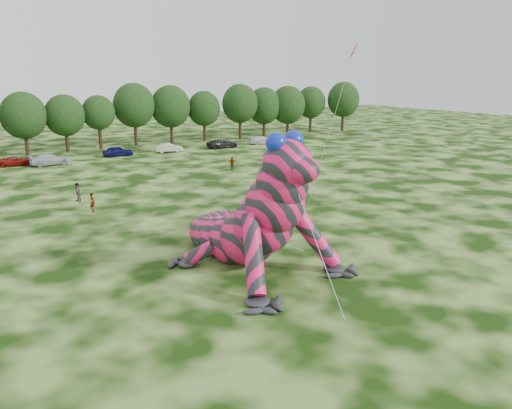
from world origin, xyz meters
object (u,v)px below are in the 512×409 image
object	(u,v)px
inflatable_gecko	(235,195)
tree_8	(65,123)
tree_10	(135,114)
car_3	(50,160)
tree_14	(264,112)
spectator_1	(78,193)
tree_11	(171,114)
spectator_0	(93,202)
car_4	(118,151)
car_6	(223,144)
flying_kite	(350,62)
tree_13	(240,112)
spectator_3	(232,163)
tree_16	(311,109)
tree_17	(343,107)
car_7	(262,140)
tree_12	(204,116)
tree_15	(288,110)
car_2	(16,161)
tree_7	(24,124)
tree_9	(99,122)
car_5	(169,148)

from	to	relation	value
inflatable_gecko	tree_8	world-z (taller)	inflatable_gecko
tree_10	car_3	size ratio (longest dim) A/B	2.03
inflatable_gecko	tree_10	xyz separation A→B (m)	(11.83, 56.48, 0.74)
tree_14	spectator_1	size ratio (longest dim) A/B	5.02
tree_11	tree_14	bearing A→B (deg)	1.54
tree_11	spectator_0	bearing A→B (deg)	-121.03
car_4	car_6	xyz separation A→B (m)	(17.32, -0.64, -0.03)
flying_kite	tree_13	bearing A→B (deg)	70.56
car_3	spectator_3	distance (m)	25.08
tree_11	car_4	size ratio (longest dim) A/B	2.26
tree_16	tree_17	xyz separation A→B (m)	(6.50, -2.71, 0.46)
flying_kite	car_7	xyz separation A→B (m)	(17.14, 41.42, -12.32)
tree_12	tree_15	distance (m)	18.46
tree_13	car_6	distance (m)	13.08
car_2	spectator_3	size ratio (longest dim) A/B	2.73
inflatable_gecko	car_2	bearing A→B (deg)	87.44
tree_17	car_7	world-z (taller)	tree_17
tree_15	spectator_1	bearing A→B (deg)	-144.89
spectator_3	spectator_0	xyz separation A→B (m)	(-20.40, -11.11, 0.06)
spectator_0	inflatable_gecko	bearing A→B (deg)	-172.16
car_4	spectator_1	size ratio (longest dim) A/B	2.37
car_2	tree_8	bearing A→B (deg)	-40.12
car_6	tree_15	bearing A→B (deg)	-63.02
tree_7	tree_11	distance (m)	23.91
tree_14	spectator_0	bearing A→B (deg)	-137.58
tree_10	tree_13	size ratio (longest dim) A/B	1.04
flying_kite	tree_16	size ratio (longest dim) A/B	1.58
tree_8	car_4	world-z (taller)	tree_8
car_6	spectator_0	world-z (taller)	spectator_0
flying_kite	spectator_3	xyz separation A→B (m)	(1.31, 23.17, -12.20)
spectator_0	car_4	bearing A→B (deg)	-28.79
tree_13	tree_16	bearing A→B (deg)	6.99
tree_13	car_2	world-z (taller)	tree_13
car_3	tree_9	bearing A→B (deg)	-42.78
tree_14	car_5	bearing A→B (deg)	-157.20
car_4	inflatable_gecko	bearing A→B (deg)	175.63
tree_11	car_5	bearing A→B (deg)	-114.75
tree_16	car_5	distance (m)	37.88
spectator_3	spectator_1	bearing A→B (deg)	58.27
flying_kite	spectator_1	bearing A→B (deg)	139.91
tree_9	car_4	world-z (taller)	tree_9
car_5	spectator_3	xyz separation A→B (m)	(1.53, -18.03, 0.12)
tree_16	spectator_3	size ratio (longest dim) A/B	5.71
tree_15	spectator_0	bearing A→B (deg)	-141.40
flying_kite	tree_14	distance (m)	57.22
tree_16	car_3	world-z (taller)	tree_16
tree_10	car_5	world-z (taller)	tree_10
tree_15	car_4	size ratio (longest dim) A/B	2.17
inflatable_gecko	tree_11	xyz separation A→B (m)	(18.22, 56.10, 0.52)
flying_kite	tree_16	xyz separation A→B (m)	(35.87, 51.98, -8.33)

